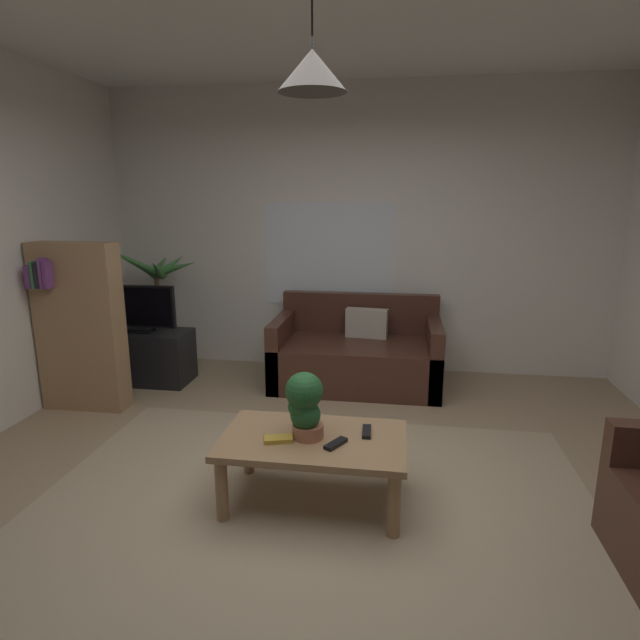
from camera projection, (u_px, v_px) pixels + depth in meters
floor at (312, 511)px, 2.97m from camera, size 5.03×5.23×0.02m
rug at (306, 530)px, 2.77m from camera, size 3.27×2.88×0.01m
wall_back at (355, 232)px, 5.18m from camera, size 5.15×0.06×2.83m
window_pane at (328, 255)px, 5.25m from camera, size 1.32×0.01×1.04m
couch_under_window at (357, 356)px, 4.92m from camera, size 1.55×0.88×0.82m
coffee_table at (313, 447)px, 2.97m from camera, size 1.06×0.63×0.41m
book_on_table_0 at (278, 439)px, 2.91m from camera, size 0.18×0.12×0.03m
remote_on_table_0 at (367, 432)px, 3.00m from camera, size 0.06×0.16×0.02m
remote_on_table_1 at (336, 444)px, 2.86m from camera, size 0.12×0.16×0.02m
potted_plant_on_table at (305, 404)px, 2.91m from camera, size 0.22×0.21×0.39m
tv_stand at (144, 356)px, 4.99m from camera, size 0.90×0.44×0.50m
tv at (139, 308)px, 4.86m from camera, size 0.71×0.16×0.45m
potted_palm_corner at (158, 311)px, 5.31m from camera, size 0.91×0.82×1.31m
bookshelf_corner at (80, 326)px, 4.27m from camera, size 0.70×0.31×1.40m
pendant_lamp at (312, 70)px, 2.51m from camera, size 0.34×0.34×0.58m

